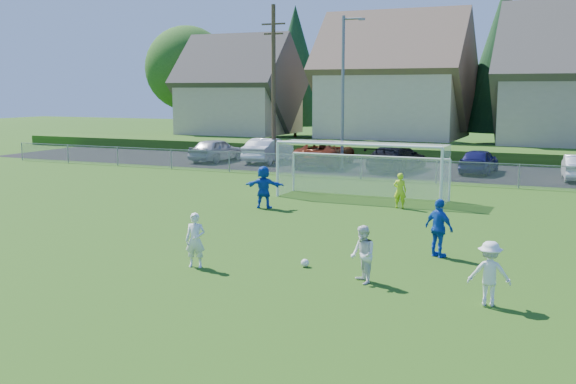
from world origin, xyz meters
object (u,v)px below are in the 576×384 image
player_blue_a (439,228)px  goalkeeper (400,191)px  car_d (397,158)px  soccer_goal (363,162)px  player_white_a (195,240)px  player_blue_b (264,187)px  car_b (268,150)px  car_c (325,153)px  car_e (479,161)px  player_white_c (489,273)px  player_white_b (363,255)px  car_a (216,150)px  soccer_ball (305,263)px

player_blue_a → goalkeeper: 7.98m
player_blue_a → car_d: 20.73m
car_d → soccer_goal: size_ratio=0.71×
goalkeeper → car_d: car_d is taller
player_white_a → goalkeeper: bearing=61.0°
player_blue_b → soccer_goal: size_ratio=0.23×
player_blue_a → car_b: 25.97m
player_white_a → soccer_goal: bearing=72.2°
player_blue_b → goalkeeper: (5.05, 2.16, -0.14)m
player_blue_a → soccer_goal: size_ratio=0.23×
car_c → soccer_goal: size_ratio=0.80×
car_d → car_e: (4.61, 0.73, -0.06)m
player_white_c → player_blue_a: bearing=-73.7°
player_white_b → goalkeeper: bearing=151.7°
car_c → car_b: bearing=-14.0°
player_white_c → player_white_b: bearing=-19.2°
player_blue_a → player_blue_b: (-8.12, 5.20, 0.02)m
player_blue_b → car_a: bearing=-66.5°
goalkeeper → car_d: 12.79m
player_white_a → car_e: (3.85, 24.20, -0.04)m
player_blue_b → car_a: (-10.74, 14.66, -0.09)m
car_b → car_e: size_ratio=1.16×
player_blue_a → goalkeeper: bearing=-36.4°
player_white_b → car_c: car_c is taller
soccer_ball → player_blue_b: bearing=123.0°
car_c → car_e: 9.32m
player_white_c → car_d: (-8.44, 23.59, 0.04)m
car_d → car_b: bearing=-0.2°
car_a → car_b: car_b is taller
player_white_a → player_blue_a: (5.76, 3.80, 0.10)m
goalkeeper → car_b: bearing=-50.5°
car_e → soccer_goal: size_ratio=0.56×
player_blue_b → soccer_ball: bearing=110.3°
soccer_ball → player_blue_b: 9.30m
car_b → car_e: bearing=176.6°
soccer_ball → player_blue_a: (3.07, 2.58, 0.73)m
player_white_c → car_a: size_ratio=0.32×
player_white_b → car_a: size_ratio=0.32×
soccer_ball → car_b: car_b is taller
car_b → soccer_goal: (10.25, -11.66, 0.83)m
player_white_b → car_b: car_b is taller
player_white_c → car_b: bearing=-64.8°
goalkeeper → car_b: size_ratio=0.30×
car_e → player_white_b: bearing=95.4°
car_c → soccer_goal: bearing=113.5°
car_b → soccer_goal: bearing=129.8°
player_white_c → player_blue_a: 4.35m
car_e → car_c: bearing=5.0°
player_white_c → car_a: bearing=-58.7°
player_white_c → goalkeeper: size_ratio=1.01×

